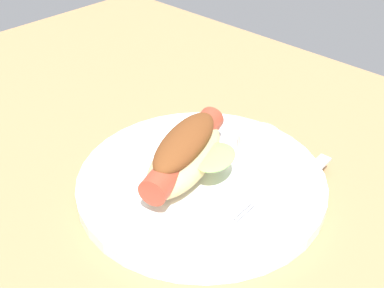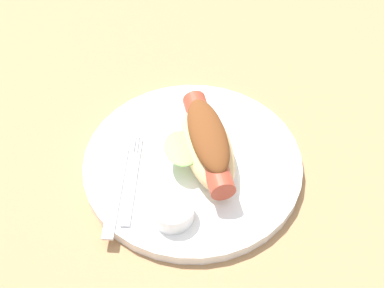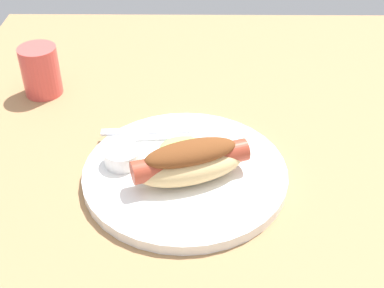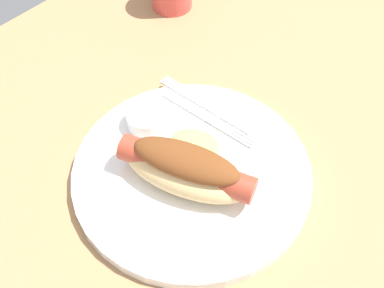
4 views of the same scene
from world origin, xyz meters
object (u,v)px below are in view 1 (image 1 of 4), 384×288
sauce_ramekin (259,141)px  knife (295,187)px  hot_dog (183,151)px  plate (201,182)px  fork (275,186)px

sauce_ramekin → knife: 8.42cm
hot_dog → knife: bearing=100.4°
plate → sauce_ramekin: (-1.38, -8.97, 1.98)cm
plate → fork: size_ratio=2.00×
knife → plate: bearing=-61.3°
hot_dog → fork: 11.18cm
hot_dog → knife: 13.30cm
plate → fork: fork is taller
plate → knife: bearing=-148.0°
sauce_ramekin → fork: 7.64cm
fork → knife: bearing=125.2°
plate → hot_dog: size_ratio=1.77×
plate → hot_dog: hot_dog is taller
fork → knife: (-1.72, -1.38, -0.02)cm
hot_dog → knife: size_ratio=1.09×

